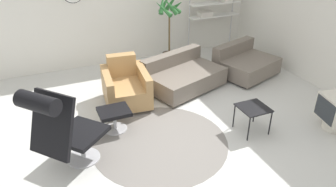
{
  "coord_description": "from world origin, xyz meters",
  "views": [
    {
      "loc": [
        -1.61,
        -3.8,
        2.91
      ],
      "look_at": [
        0.11,
        0.21,
        0.55
      ],
      "focal_mm": 35.0,
      "sensor_mm": 36.0,
      "label": 1
    }
  ],
  "objects_px": {
    "lounge_chair": "(60,124)",
    "ottoman": "(114,115)",
    "armchair_red": "(126,88)",
    "side_table": "(253,110)",
    "couch_second": "(245,64)",
    "potted_plant": "(169,31)",
    "couch_low": "(183,77)"
  },
  "relations": [
    {
      "from": "ottoman",
      "to": "side_table",
      "type": "relative_size",
      "value": 1.1
    },
    {
      "from": "lounge_chair",
      "to": "couch_low",
      "type": "bearing_deg",
      "value": 82.47
    },
    {
      "from": "lounge_chair",
      "to": "armchair_red",
      "type": "relative_size",
      "value": 1.28
    },
    {
      "from": "potted_plant",
      "to": "armchair_red",
      "type": "bearing_deg",
      "value": -137.34
    },
    {
      "from": "ottoman",
      "to": "armchair_red",
      "type": "xyz_separation_m",
      "value": [
        0.41,
        0.75,
        0.03
      ]
    },
    {
      "from": "side_table",
      "to": "potted_plant",
      "type": "distance_m",
      "value": 2.89
    },
    {
      "from": "ottoman",
      "to": "potted_plant",
      "type": "bearing_deg",
      "value": 48.53
    },
    {
      "from": "couch_low",
      "to": "side_table",
      "type": "relative_size",
      "value": 3.85
    },
    {
      "from": "lounge_chair",
      "to": "ottoman",
      "type": "xyz_separation_m",
      "value": [
        0.81,
        0.71,
        -0.48
      ]
    },
    {
      "from": "armchair_red",
      "to": "side_table",
      "type": "bearing_deg",
      "value": 139.36
    },
    {
      "from": "lounge_chair",
      "to": "couch_second",
      "type": "bearing_deg",
      "value": 71.77
    },
    {
      "from": "side_table",
      "to": "armchair_red",
      "type": "bearing_deg",
      "value": 133.12
    },
    {
      "from": "ottoman",
      "to": "armchair_red",
      "type": "bearing_deg",
      "value": 61.46
    },
    {
      "from": "ottoman",
      "to": "armchair_red",
      "type": "relative_size",
      "value": 0.47
    },
    {
      "from": "couch_low",
      "to": "armchair_red",
      "type": "bearing_deg",
      "value": -12.05
    },
    {
      "from": "lounge_chair",
      "to": "potted_plant",
      "type": "distance_m",
      "value": 3.75
    },
    {
      "from": "armchair_red",
      "to": "couch_second",
      "type": "xyz_separation_m",
      "value": [
        2.59,
        0.16,
        -0.06
      ]
    },
    {
      "from": "armchair_red",
      "to": "side_table",
      "type": "height_order",
      "value": "armchair_red"
    },
    {
      "from": "ottoman",
      "to": "couch_second",
      "type": "xyz_separation_m",
      "value": [
        3.0,
        0.91,
        -0.03
      ]
    },
    {
      "from": "lounge_chair",
      "to": "side_table",
      "type": "bearing_deg",
      "value": 45.72
    },
    {
      "from": "couch_second",
      "to": "ottoman",
      "type": "bearing_deg",
      "value": -1.6
    },
    {
      "from": "side_table",
      "to": "potted_plant",
      "type": "bearing_deg",
      "value": 92.6
    },
    {
      "from": "lounge_chair",
      "to": "potted_plant",
      "type": "xyz_separation_m",
      "value": [
        2.58,
        2.72,
        0.02
      ]
    },
    {
      "from": "couch_second",
      "to": "side_table",
      "type": "relative_size",
      "value": 3.22
    },
    {
      "from": "armchair_red",
      "to": "couch_low",
      "type": "xyz_separation_m",
      "value": [
        1.16,
        0.13,
        -0.06
      ]
    },
    {
      "from": "couch_second",
      "to": "potted_plant",
      "type": "height_order",
      "value": "potted_plant"
    },
    {
      "from": "armchair_red",
      "to": "side_table",
      "type": "xyz_separation_m",
      "value": [
        1.5,
        -1.6,
        0.09
      ]
    },
    {
      "from": "armchair_red",
      "to": "couch_second",
      "type": "height_order",
      "value": "armchair_red"
    },
    {
      "from": "ottoman",
      "to": "armchair_red",
      "type": "distance_m",
      "value": 0.85
    },
    {
      "from": "lounge_chair",
      "to": "ottoman",
      "type": "bearing_deg",
      "value": 90.0
    },
    {
      "from": "potted_plant",
      "to": "couch_low",
      "type": "bearing_deg",
      "value": -100.31
    },
    {
      "from": "lounge_chair",
      "to": "side_table",
      "type": "xyz_separation_m",
      "value": [
        2.71,
        -0.14,
        -0.36
      ]
    }
  ]
}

